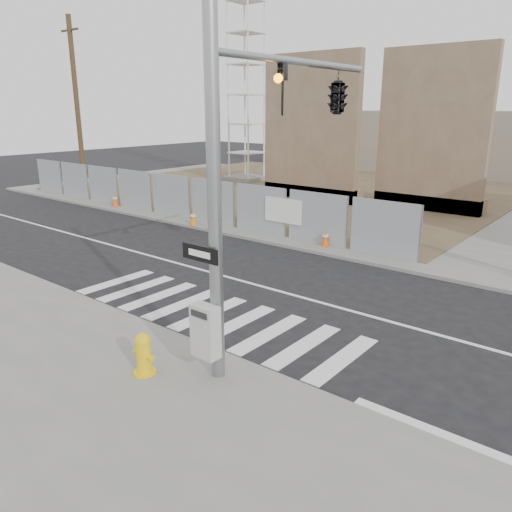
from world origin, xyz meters
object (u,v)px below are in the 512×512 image
Objects in this scene: crane_tower at (246,50)px; traffic_cone_d at (325,238)px; fire_hydrant at (144,354)px; signal_pole at (302,129)px; traffic_cone_a at (115,200)px; traffic_cone_b at (164,207)px; traffic_cone_c at (193,218)px.

crane_tower is 29.26× the size of traffic_cone_d.
crane_tower is at bearing 124.77° from fire_hydrant.
crane_tower is 20.84× the size of fire_hydrant.
signal_pole is at bearing -47.43° from crane_tower.
signal_pole is at bearing -63.73° from traffic_cone_d.
crane_tower is 29.20m from fire_hydrant.
fire_hydrant is at bearing -78.06° from traffic_cone_d.
traffic_cone_a is (-16.51, 6.78, -4.34)m from signal_pole.
fire_hydrant is at bearing -42.45° from traffic_cone_b.
traffic_cone_d is (9.66, -0.32, -0.01)m from traffic_cone_b.
fire_hydrant is 18.54m from traffic_cone_a.
signal_pole is 8.85m from traffic_cone_d.
fire_hydrant reaches higher than traffic_cone_c.
signal_pole is at bearing -28.95° from traffic_cone_b.
crane_tower reaches higher than traffic_cone_d.
signal_pole is 10.51× the size of traffic_cone_a.
traffic_cone_b is 3.23m from traffic_cone_c.
traffic_cone_b is (3.44, 0.45, -0.01)m from traffic_cone_a.
fire_hydrant reaches higher than traffic_cone_a.
traffic_cone_d is at bearing 116.27° from signal_pole.
traffic_cone_d is at bearing -1.89° from traffic_cone_b.
traffic_cone_a is at bearing -179.42° from traffic_cone_d.
crane_tower is at bearing 110.54° from traffic_cone_b.
traffic_cone_a is 13.10m from traffic_cone_d.
traffic_cone_b is 9.66m from traffic_cone_d.
traffic_cone_b is at bearing 178.11° from traffic_cone_d.
traffic_cone_c is at bearing -174.40° from traffic_cone_d.
traffic_cone_a is 1.07× the size of traffic_cone_d.
traffic_cone_c is at bearing -17.35° from traffic_cone_b.
traffic_cone_b is 0.98× the size of traffic_cone_c.
traffic_cone_d is at bearing 0.58° from traffic_cone_a.
crane_tower is at bearing 120.44° from traffic_cone_c.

